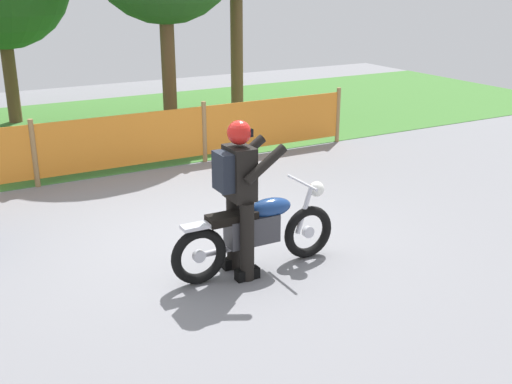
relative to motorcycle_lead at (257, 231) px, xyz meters
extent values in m
cube|color=gray|center=(-0.15, 1.00, -0.46)|extent=(24.00, 24.00, 0.02)
cube|color=#427A33|center=(-0.15, 7.41, -0.45)|extent=(24.00, 6.60, 0.01)
cylinder|color=#997547|center=(-1.55, 4.11, 0.07)|extent=(0.08, 0.08, 1.05)
cylinder|color=#997547|center=(1.26, 4.11, 0.07)|extent=(0.08, 0.08, 1.05)
cylinder|color=#997547|center=(4.07, 4.11, 0.07)|extent=(0.08, 0.08, 1.05)
cube|color=orange|center=(-0.15, 4.11, 0.09)|extent=(2.73, 0.02, 0.85)
cube|color=orange|center=(2.67, 4.11, 0.09)|extent=(2.73, 0.02, 0.85)
cylinder|color=brown|center=(-1.10, 8.93, 0.55)|extent=(0.28, 0.28, 2.01)
cylinder|color=brown|center=(1.53, 6.35, 0.85)|extent=(0.28, 0.28, 2.60)
cylinder|color=brown|center=(3.53, 7.26, 1.06)|extent=(0.28, 0.28, 3.02)
torus|color=black|center=(0.66, -0.01, -0.14)|extent=(0.62, 0.11, 0.62)
cylinder|color=silver|center=(0.66, -0.01, -0.14)|extent=(0.14, 0.06, 0.13)
torus|color=black|center=(-0.69, 0.00, -0.14)|extent=(0.62, 0.11, 0.62)
cylinder|color=silver|center=(-0.69, 0.00, -0.14)|extent=(0.14, 0.06, 0.13)
cube|color=#38383D|center=(-0.06, 0.00, 0.03)|extent=(0.58, 0.24, 0.31)
ellipsoid|color=navy|center=(0.16, 0.00, 0.24)|extent=(0.50, 0.24, 0.21)
cube|color=black|center=(-0.30, 0.00, 0.21)|extent=(0.54, 0.22, 0.10)
cube|color=silver|center=(-0.69, 0.00, 0.19)|extent=(0.35, 0.16, 0.04)
cylinder|color=silver|center=(0.60, -0.01, 0.14)|extent=(0.22, 0.06, 0.55)
sphere|color=white|center=(0.76, -0.01, 0.36)|extent=(0.17, 0.17, 0.17)
cylinder|color=silver|center=(0.56, -0.01, 0.46)|extent=(0.04, 0.58, 0.03)
cylinder|color=silver|center=(-0.35, 0.14, -0.20)|extent=(0.53, 0.07, 0.07)
cylinder|color=black|center=(-0.20, 0.16, -0.02)|extent=(0.15, 0.15, 0.86)
cube|color=black|center=(-0.20, 0.16, -0.39)|extent=(0.26, 0.11, 0.12)
cylinder|color=black|center=(-0.21, -0.16, -0.02)|extent=(0.15, 0.15, 0.86)
cube|color=black|center=(-0.21, -0.16, -0.39)|extent=(0.26, 0.11, 0.12)
cube|color=black|center=(-0.21, 0.00, 0.69)|extent=(0.24, 0.36, 0.56)
cylinder|color=black|center=(-0.02, 0.22, 0.81)|extent=(0.48, 0.10, 0.38)
cylinder|color=black|center=(-0.03, -0.22, 0.81)|extent=(0.48, 0.10, 0.38)
sphere|color=red|center=(-0.21, 0.00, 1.11)|extent=(0.25, 0.25, 0.25)
cube|color=black|center=(-0.11, 0.00, 1.11)|extent=(0.03, 0.18, 0.08)
cube|color=#1E232D|center=(-0.38, 0.00, 0.73)|extent=(0.16, 0.28, 0.40)
camera|label=1|loc=(-3.03, -5.42, 2.61)|focal=43.77mm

